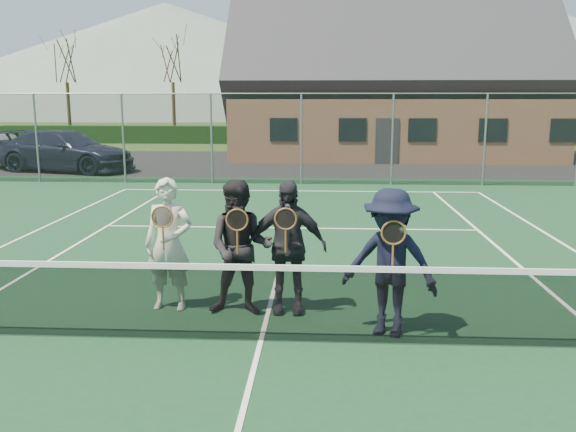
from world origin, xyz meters
name	(u,v)px	position (x,y,z in m)	size (l,w,h in m)	color
ground	(306,164)	(0.00, 20.00, 0.00)	(220.00, 220.00, 0.00)	#314E1C
court_surface	(261,342)	(0.00, 0.00, 0.01)	(30.00, 30.00, 0.02)	#14381E
tarmac_carpark	(216,163)	(-4.00, 20.00, 0.01)	(40.00, 12.00, 0.01)	black
hedge_row	(311,135)	(0.00, 32.00, 0.55)	(40.00, 1.20, 1.10)	black
hill_west	(167,60)	(-25.00, 95.00, 9.00)	(110.00, 110.00, 18.00)	slate
hill_centre	(445,46)	(20.00, 95.00, 11.00)	(120.00, 120.00, 22.00)	slate
car_b	(1,152)	(-12.58, 17.76, 0.68)	(1.43, 4.10, 1.35)	gray
car_c	(66,151)	(-9.38, 16.68, 0.81)	(2.26, 5.56, 1.61)	#1B1D37
court_markings	(261,341)	(0.00, 0.00, 0.02)	(11.03, 23.83, 0.01)	white
tennis_net	(260,300)	(0.00, 0.00, 0.54)	(11.68, 0.08, 1.10)	slate
perimeter_fence	(301,139)	(0.00, 13.50, 1.52)	(30.07, 0.07, 3.02)	slate
clubhouse	(391,74)	(4.00, 24.00, 3.99)	(15.60, 8.20, 7.70)	#9E6B4C
tree_a	(65,52)	(-16.00, 33.00, 5.79)	(3.20, 3.20, 7.77)	#372614
tree_b	(172,51)	(-9.00, 33.00, 5.79)	(3.20, 3.20, 7.77)	#3D2916
tree_c	(344,50)	(2.00, 33.00, 5.79)	(3.20, 3.20, 7.77)	#341D12
tree_d	(505,50)	(12.00, 33.00, 5.79)	(3.20, 3.20, 7.77)	#3D2316
player_a	(169,244)	(-1.35, 1.10, 0.92)	(0.68, 0.51, 1.80)	beige
player_b	(240,248)	(-0.36, 0.96, 0.92)	(0.89, 0.70, 1.80)	black
player_c	(287,247)	(0.25, 1.06, 0.92)	(1.06, 0.51, 1.80)	#242429
player_d	(390,263)	(1.53, 0.32, 0.92)	(1.32, 1.04, 1.80)	black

